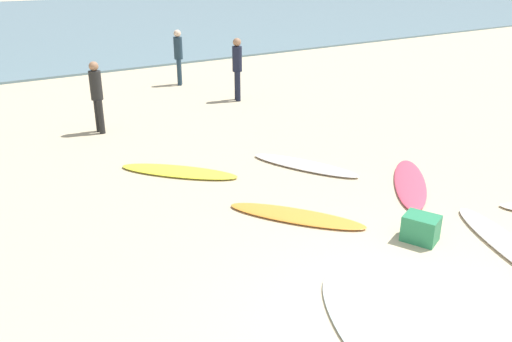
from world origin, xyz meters
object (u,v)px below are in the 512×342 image
object	(u,v)px
surfboard_6	(510,246)
beachgoer_mid	(237,66)
surfboard_2	(410,183)
surfboard_7	(179,171)
surfboard_1	(296,216)
beach_cooler	(421,228)
beachgoer_near	(178,54)
surfboard_0	(305,165)
beachgoer_far	(97,94)
surfboard_4	(358,323)

from	to	relation	value
surfboard_6	beachgoer_mid	size ratio (longest dim) A/B	1.39
surfboard_2	surfboard_7	xyz separation A→B (m)	(-3.30, 2.91, -0.00)
surfboard_1	beachgoer_mid	xyz separation A→B (m)	(3.27, 7.01, 0.98)
surfboard_1	surfboard_2	bearing A→B (deg)	142.36
surfboard_6	beach_cooler	world-z (taller)	beach_cooler
surfboard_1	beachgoer_near	size ratio (longest dim) A/B	1.28
surfboard_7	beachgoer_near	world-z (taller)	beachgoer_near
surfboard_0	beachgoer_mid	xyz separation A→B (m)	(1.75, 5.34, 0.98)
surfboard_2	surfboard_6	xyz separation A→B (m)	(-0.62, -2.36, 0.00)
surfboard_6	beachgoer_far	world-z (taller)	beachgoer_far
beach_cooler	beachgoer_near	bearing A→B (deg)	81.55
beachgoer_mid	beach_cooler	distance (m)	8.92
surfboard_0	beachgoer_mid	size ratio (longest dim) A/B	1.28
surfboard_0	beachgoer_far	distance (m)	5.33
beachgoer_far	surfboard_1	bearing A→B (deg)	-171.86
surfboard_2	surfboard_0	bearing A→B (deg)	166.07
beach_cooler	surfboard_7	bearing A→B (deg)	112.35
beachgoer_far	beach_cooler	size ratio (longest dim) A/B	3.48
surfboard_0	surfboard_6	xyz separation A→B (m)	(0.44, -4.15, -0.00)
surfboard_6	surfboard_7	world-z (taller)	surfboard_6
beachgoer_near	beachgoer_mid	world-z (taller)	beachgoer_mid
surfboard_7	beachgoer_mid	xyz separation A→B (m)	(4.00, 4.22, 0.98)
surfboard_4	beachgoer_near	size ratio (longest dim) A/B	1.10
surfboard_2	beachgoer_near	world-z (taller)	beachgoer_near
surfboard_4	beachgoer_near	bearing A→B (deg)	95.49
surfboard_0	beachgoer_mid	distance (m)	5.71
surfboard_6	beachgoer_far	bearing A→B (deg)	-47.39
surfboard_6	beachgoer_near	distance (m)	12.42
surfboard_6	surfboard_4	bearing A→B (deg)	23.58
surfboard_0	surfboard_2	bearing A→B (deg)	-83.80
surfboard_2	surfboard_7	size ratio (longest dim) A/B	1.00
beachgoer_near	beachgoer_mid	bearing A→B (deg)	-139.71
surfboard_6	surfboard_2	bearing A→B (deg)	-81.53
surfboard_0	beachgoer_far	world-z (taller)	beachgoer_far
beachgoer_far	beachgoer_mid	bearing A→B (deg)	-81.82
surfboard_4	beach_cooler	world-z (taller)	beach_cooler
surfboard_0	surfboard_2	size ratio (longest dim) A/B	0.96
surfboard_0	beach_cooler	xyz separation A→B (m)	(-0.44, -3.27, 0.16)
beachgoer_mid	beachgoer_far	xyz separation A→B (m)	(-4.40, -0.80, -0.07)
beachgoer_near	beachgoer_far	bearing A→B (deg)	163.67
surfboard_7	beachgoer_far	distance (m)	3.56
surfboard_4	surfboard_0	bearing A→B (deg)	81.07
surfboard_1	beachgoer_mid	bearing A→B (deg)	-149.81
surfboard_6	beachgoer_near	bearing A→B (deg)	-70.73
surfboard_7	beachgoer_mid	world-z (taller)	beachgoer_mid
surfboard_0	beach_cooler	size ratio (longest dim) A/B	4.73
surfboard_2	beachgoer_far	xyz separation A→B (m)	(-3.70, 6.33, 0.91)
surfboard_0	beachgoer_near	size ratio (longest dim) A/B	1.30
beachgoer_far	surfboard_0	bearing A→B (deg)	-151.95
surfboard_4	surfboard_6	distance (m)	3.01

